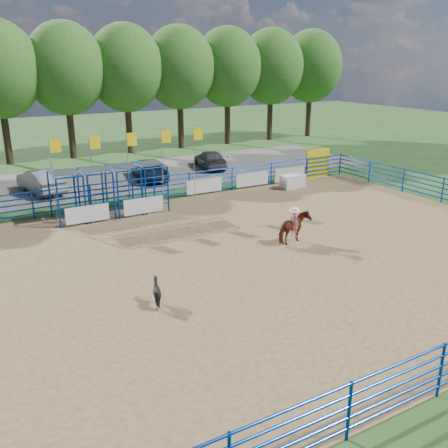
{
  "coord_description": "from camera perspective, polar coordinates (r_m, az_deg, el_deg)",
  "views": [
    {
      "loc": [
        -9.79,
        -16.38,
        7.98
      ],
      "look_at": [
        0.23,
        1.0,
        1.3
      ],
      "focal_mm": 40.0,
      "sensor_mm": 36.0,
      "label": 1
    }
  ],
  "objects": [
    {
      "name": "arena_dirt",
      "position": [
        20.68,
        0.84,
        -4.25
      ],
      "size": [
        30.0,
        20.0,
        0.02
      ],
      "primitive_type": "cube",
      "color": "olive",
      "rests_on": "ground"
    },
    {
      "name": "chute_assembly",
      "position": [
        27.26,
        -12.21,
        3.73
      ],
      "size": [
        19.32,
        2.41,
        4.2
      ],
      "color": "#062F92",
      "rests_on": "ground"
    },
    {
      "name": "perimeter_fence",
      "position": [
        20.41,
        0.85,
        -2.33
      ],
      "size": [
        30.1,
        20.1,
        1.5
      ],
      "color": "#062F92",
      "rests_on": "ground"
    },
    {
      "name": "car_c",
      "position": [
        34.98,
        -8.45,
        6.11
      ],
      "size": [
        3.05,
        4.89,
        1.26
      ],
      "primitive_type": "imported",
      "rotation": [
        0.0,
        0.0,
        -0.22
      ],
      "color": "#161E37",
      "rests_on": "gravel_strip"
    },
    {
      "name": "car_b",
      "position": [
        33.12,
        -20.22,
        4.67
      ],
      "size": [
        2.38,
        4.7,
        1.48
      ],
      "primitive_type": "imported",
      "rotation": [
        0.0,
        0.0,
        3.33
      ],
      "color": "gray",
      "rests_on": "gravel_strip"
    },
    {
      "name": "calf",
      "position": [
        17.16,
        -7.71,
        -7.7
      ],
      "size": [
        1.08,
        1.04,
        0.9
      ],
      "primitive_type": "imported",
      "rotation": [
        0.0,
        0.0,
        2.1
      ],
      "color": "black",
      "rests_on": "arena_dirt"
    },
    {
      "name": "treeline",
      "position": [
        43.5,
        -17.74,
        17.01
      ],
      "size": [
        56.4,
        6.4,
        11.24
      ],
      "color": "#3F2B19",
      "rests_on": "ground"
    },
    {
      "name": "horse_and_rider",
      "position": [
        22.59,
        8.02,
        -0.25
      ],
      "size": [
        1.81,
        1.16,
        2.25
      ],
      "color": "maroon",
      "rests_on": "arena_dirt"
    },
    {
      "name": "ground",
      "position": [
        20.68,
        0.84,
        -4.28
      ],
      "size": [
        120.0,
        120.0,
        0.0
      ],
      "primitive_type": "plane",
      "color": "#355D25",
      "rests_on": "ground"
    },
    {
      "name": "announcer_table",
      "position": [
        32.54,
        7.87,
        4.86
      ],
      "size": [
        1.64,
        0.82,
        0.86
      ],
      "primitive_type": "cube",
      "rotation": [
        0.0,
        0.0,
        0.04
      ],
      "color": "silver",
      "rests_on": "arena_dirt"
    },
    {
      "name": "car_d",
      "position": [
        38.34,
        -1.58,
        7.39
      ],
      "size": [
        2.76,
        4.72,
        1.29
      ],
      "primitive_type": "imported",
      "rotation": [
        0.0,
        0.0,
        2.91
      ],
      "color": "#535356",
      "rests_on": "gravel_strip"
    },
    {
      "name": "gravel_strip",
      "position": [
        35.69,
        -13.3,
        5.01
      ],
      "size": [
        40.0,
        10.0,
        0.01
      ],
      "primitive_type": "cube",
      "color": "slate",
      "rests_on": "ground"
    }
  ]
}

